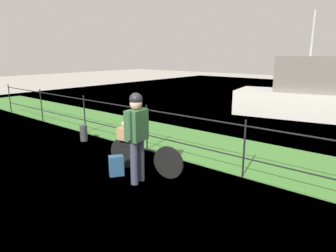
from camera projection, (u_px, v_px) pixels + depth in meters
The scene contains 11 objects.
ground_plane at pixel (122, 193), 5.16m from camera, with size 60.00×60.00×0.00m, color #B2ADA3.
grass_strip at pixel (217, 149), 7.51m from camera, with size 27.00×2.40×0.03m, color #478438.
harbor_water at pixel (299, 112), 12.36m from camera, with size 30.00×30.00×0.00m, color slate.
iron_fence at pixel (189, 133), 6.46m from camera, with size 18.04×0.04×1.15m.
bicycle_main at pixel (144, 156), 5.99m from camera, with size 1.72×0.34×0.64m.
wooden_crate at pixel (127, 133), 6.09m from camera, with size 0.33×0.28×0.25m, color #A87F51.
terrier_dog at pixel (128, 124), 6.03m from camera, with size 0.32×0.18×0.18m.
cyclist_person at pixel (137, 130), 5.37m from camera, with size 0.32×0.53×1.68m.
backpack_on_paving at pixel (116, 166), 5.87m from camera, with size 0.28×0.18×0.40m, color #28517A.
mooring_bollard at pixel (84, 133), 8.21m from camera, with size 0.20×0.20×0.44m, color #38383D.
moored_boat_near at pixel (306, 95), 11.24m from camera, with size 5.33×2.89×3.85m.
Camera 1 is at (3.65, -3.12, 2.35)m, focal length 31.92 mm.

